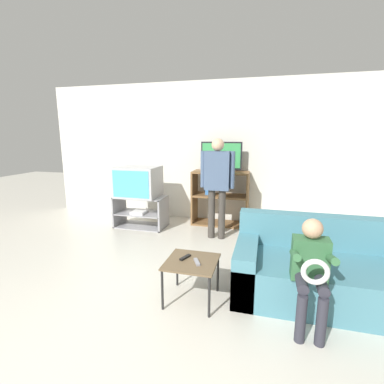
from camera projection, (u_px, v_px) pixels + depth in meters
wall_back at (205, 153)px, 5.27m from camera, size 6.40×0.06×2.60m
tv_stand at (141, 212)px, 4.99m from camera, size 0.90×0.49×0.56m
television_main at (138, 182)px, 4.88m from camera, size 0.74×0.57×0.53m
media_shelf at (220, 198)px, 5.07m from camera, size 1.01×0.43×0.99m
television_flat at (221, 157)px, 4.94m from camera, size 0.73×0.20×0.52m
snack_table at (192, 265)px, 2.73m from camera, size 0.50×0.50×0.42m
remote_control_black at (185, 257)px, 2.77m from camera, size 0.09×0.15×0.02m
remote_control_white at (197, 262)px, 2.67m from camera, size 0.10×0.14×0.02m
couch at (322, 272)px, 2.83m from camera, size 1.73×0.93×0.77m
person_standing_adult at (217, 179)px, 4.30m from camera, size 0.53×0.20×1.58m
person_seated_child at (311, 266)px, 2.31m from camera, size 0.33×0.43×0.94m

